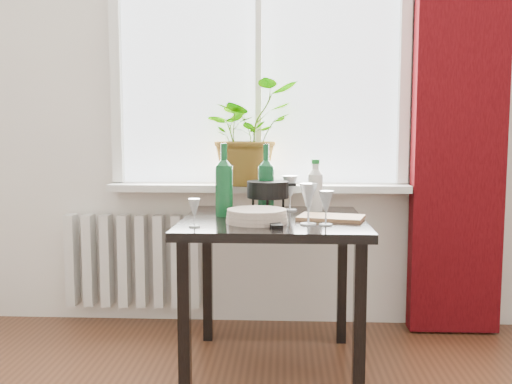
{
  "coord_description": "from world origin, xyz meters",
  "views": [
    {
      "loc": [
        0.15,
        -1.12,
        1.15
      ],
      "look_at": [
        0.02,
        1.55,
        0.86
      ],
      "focal_mm": 40.0,
      "sensor_mm": 36.0,
      "label": 1
    }
  ],
  "objects_px": {
    "radiator": "(133,260)",
    "tv_remote": "(275,224)",
    "wineglass_back_left": "(223,193)",
    "cutting_board": "(331,217)",
    "fondue_pot": "(268,197)",
    "wine_bottle_left": "(224,179)",
    "wineglass_far_right": "(326,208)",
    "wineglass_front_left": "(194,213)",
    "table": "(273,237)",
    "wineglass_front_right": "(308,204)",
    "wineglass_back_center": "(290,193)",
    "potted_plant": "(247,133)",
    "cleaning_bottle": "(315,185)",
    "plate_stack": "(257,216)",
    "wine_bottle_right": "(266,178)",
    "bottle_amber": "(264,185)"
  },
  "relations": [
    {
      "from": "cleaning_bottle",
      "to": "wineglass_front_right",
      "type": "height_order",
      "value": "cleaning_bottle"
    },
    {
      "from": "radiator",
      "to": "tv_remote",
      "type": "relative_size",
      "value": 4.81
    },
    {
      "from": "radiator",
      "to": "wineglass_back_left",
      "type": "xyz_separation_m",
      "value": [
        0.58,
        -0.37,
        0.45
      ]
    },
    {
      "from": "wineglass_back_left",
      "to": "potted_plant",
      "type": "bearing_deg",
      "value": 69.59
    },
    {
      "from": "wineglass_far_right",
      "to": "wineglass_front_left",
      "type": "distance_m",
      "value": 0.57
    },
    {
      "from": "wine_bottle_left",
      "to": "cleaning_bottle",
      "type": "bearing_deg",
      "value": 23.79
    },
    {
      "from": "cleaning_bottle",
      "to": "wineglass_front_left",
      "type": "distance_m",
      "value": 0.76
    },
    {
      "from": "wine_bottle_right",
      "to": "wineglass_far_right",
      "type": "xyz_separation_m",
      "value": [
        0.27,
        -0.4,
        -0.1
      ]
    },
    {
      "from": "potted_plant",
      "to": "cutting_board",
      "type": "bearing_deg",
      "value": -53.28
    },
    {
      "from": "wineglass_back_left",
      "to": "cutting_board",
      "type": "height_order",
      "value": "wineglass_back_left"
    },
    {
      "from": "wine_bottle_right",
      "to": "wineglass_back_left",
      "type": "xyz_separation_m",
      "value": [
        -0.23,
        0.06,
        -0.09
      ]
    },
    {
      "from": "wine_bottle_left",
      "to": "wineglass_back_left",
      "type": "distance_m",
      "value": 0.23
    },
    {
      "from": "radiator",
      "to": "bottle_amber",
      "type": "xyz_separation_m",
      "value": [
        0.8,
        -0.4,
        0.49
      ]
    },
    {
      "from": "wine_bottle_right",
      "to": "wineglass_front_right",
      "type": "height_order",
      "value": "wine_bottle_right"
    },
    {
      "from": "wineglass_front_right",
      "to": "potted_plant",
      "type": "bearing_deg",
      "value": 113.22
    },
    {
      "from": "radiator",
      "to": "tv_remote",
      "type": "distance_m",
      "value": 1.28
    },
    {
      "from": "cleaning_bottle",
      "to": "cutting_board",
      "type": "height_order",
      "value": "cleaning_bottle"
    },
    {
      "from": "potted_plant",
      "to": "radiator",
      "type": "bearing_deg",
      "value": 173.32
    },
    {
      "from": "wine_bottle_left",
      "to": "wineglass_front_right",
      "type": "height_order",
      "value": "wine_bottle_left"
    },
    {
      "from": "cleaning_bottle",
      "to": "tv_remote",
      "type": "xyz_separation_m",
      "value": [
        -0.2,
        -0.49,
        -0.12
      ]
    },
    {
      "from": "table",
      "to": "potted_plant",
      "type": "xyz_separation_m",
      "value": [
        -0.16,
        0.55,
        0.49
      ]
    },
    {
      "from": "radiator",
      "to": "wine_bottle_left",
      "type": "height_order",
      "value": "wine_bottle_left"
    },
    {
      "from": "table",
      "to": "wineglass_back_left",
      "type": "relative_size",
      "value": 4.83
    },
    {
      "from": "wineglass_back_center",
      "to": "wineglass_back_left",
      "type": "distance_m",
      "value": 0.35
    },
    {
      "from": "wineglass_back_center",
      "to": "wine_bottle_right",
      "type": "bearing_deg",
      "value": -152.63
    },
    {
      "from": "table",
      "to": "wineglass_front_right",
      "type": "bearing_deg",
      "value": -50.2
    },
    {
      "from": "cleaning_bottle",
      "to": "wineglass_front_left",
      "type": "height_order",
      "value": "cleaning_bottle"
    },
    {
      "from": "wineglass_back_left",
      "to": "cutting_board",
      "type": "distance_m",
      "value": 0.61
    },
    {
      "from": "table",
      "to": "wineglass_far_right",
      "type": "xyz_separation_m",
      "value": [
        0.23,
        -0.2,
        0.17
      ]
    },
    {
      "from": "potted_plant",
      "to": "wineglass_front_left",
      "type": "bearing_deg",
      "value": -101.93
    },
    {
      "from": "wineglass_front_left",
      "to": "wineglass_back_left",
      "type": "bearing_deg",
      "value": 82.94
    },
    {
      "from": "cleaning_bottle",
      "to": "wineglass_far_right",
      "type": "relative_size",
      "value": 1.71
    },
    {
      "from": "bottle_amber",
      "to": "cleaning_bottle",
      "type": "bearing_deg",
      "value": 5.59
    },
    {
      "from": "fondue_pot",
      "to": "wineglass_front_right",
      "type": "bearing_deg",
      "value": -73.34
    },
    {
      "from": "table",
      "to": "wineglass_far_right",
      "type": "distance_m",
      "value": 0.35
    },
    {
      "from": "radiator",
      "to": "wineglass_back_center",
      "type": "bearing_deg",
      "value": -21.78
    },
    {
      "from": "radiator",
      "to": "wineglass_front_right",
      "type": "xyz_separation_m",
      "value": [
        1.01,
        -0.82,
        0.45
      ]
    },
    {
      "from": "tv_remote",
      "to": "cutting_board",
      "type": "height_order",
      "value": "tv_remote"
    },
    {
      "from": "wine_bottle_left",
      "to": "wineglass_front_left",
      "type": "relative_size",
      "value": 2.92
    },
    {
      "from": "fondue_pot",
      "to": "cutting_board",
      "type": "xyz_separation_m",
      "value": [
        0.3,
        -0.18,
        -0.07
      ]
    },
    {
      "from": "bottle_amber",
      "to": "wineglass_front_right",
      "type": "height_order",
      "value": "bottle_amber"
    },
    {
      "from": "wineglass_front_right",
      "to": "plate_stack",
      "type": "relative_size",
      "value": 0.67
    },
    {
      "from": "potted_plant",
      "to": "tv_remote",
      "type": "xyz_separation_m",
      "value": [
        0.17,
        -0.79,
        -0.39
      ]
    },
    {
      "from": "wine_bottle_left",
      "to": "radiator",
      "type": "bearing_deg",
      "value": 136.69
    },
    {
      "from": "fondue_pot",
      "to": "cutting_board",
      "type": "height_order",
      "value": "fondue_pot"
    },
    {
      "from": "wineglass_back_left",
      "to": "wine_bottle_left",
      "type": "bearing_deg",
      "value": -82.3
    },
    {
      "from": "cutting_board",
      "to": "wineglass_far_right",
      "type": "bearing_deg",
      "value": -101.9
    },
    {
      "from": "wineglass_far_right",
      "to": "cutting_board",
      "type": "distance_m",
      "value": 0.19
    },
    {
      "from": "wineglass_front_left",
      "to": "wine_bottle_right",
      "type": "bearing_deg",
      "value": 58.06
    },
    {
      "from": "potted_plant",
      "to": "wine_bottle_left",
      "type": "relative_size",
      "value": 1.63
    }
  ]
}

